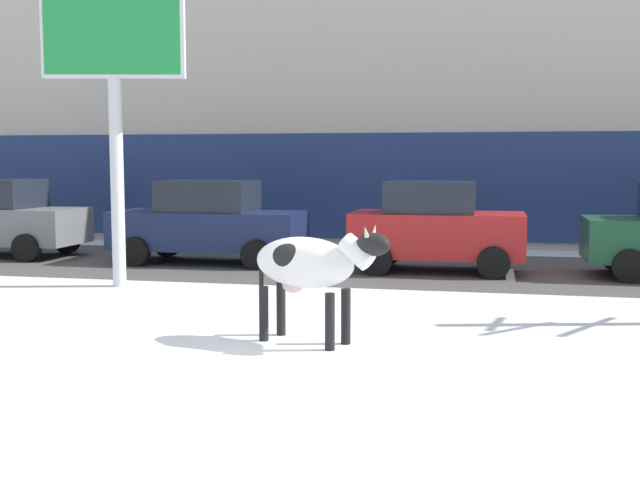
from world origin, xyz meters
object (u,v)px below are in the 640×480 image
car_navy_sedan (209,222)px  car_red_hatchback (436,227)px  billboard (113,46)px  cow_holstein (307,264)px

car_navy_sedan → car_red_hatchback: (5.04, -0.31, 0.02)m
billboard → car_red_hatchback: size_ratio=1.59×
cow_holstein → car_red_hatchback: bearing=81.0°
cow_holstein → billboard: size_ratio=0.35×
billboard → car_red_hatchback: (5.49, 3.19, -3.39)m
car_navy_sedan → car_red_hatchback: car_red_hatchback is taller
car_navy_sedan → car_red_hatchback: size_ratio=1.20×
cow_holstein → car_navy_sedan: car_navy_sedan is taller
billboard → car_navy_sedan: billboard is taller
cow_holstein → billboard: billboard is taller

